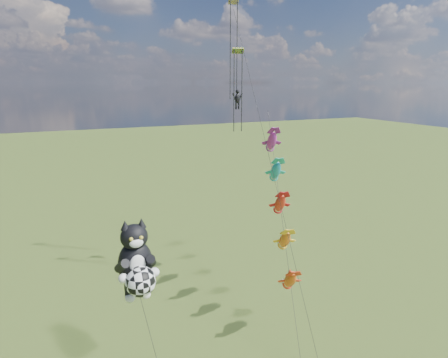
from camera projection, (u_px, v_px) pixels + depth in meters
name	position (u px, v px, depth m)	size (l,w,h in m)	color
cat_kite_rig	(137.00, 264.00, 21.23)	(2.53, 4.08, 11.66)	brown
fish_windsock_rig	(280.00, 204.00, 31.13)	(5.58, 15.04, 16.47)	brown
parafoil_rig	(239.00, 87.00, 34.45)	(2.02, 17.54, 26.75)	brown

